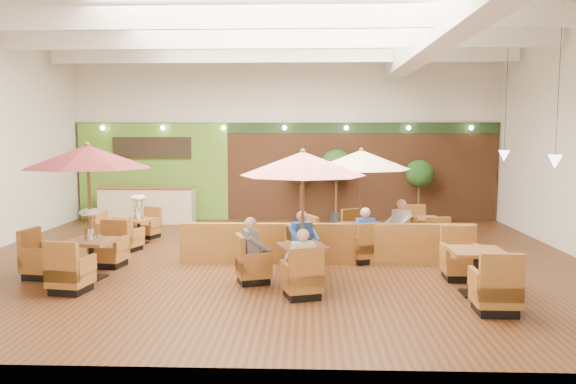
{
  "coord_description": "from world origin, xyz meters",
  "views": [
    {
      "loc": [
        0.78,
        -12.61,
        2.88
      ],
      "look_at": [
        0.3,
        0.5,
        1.5
      ],
      "focal_mm": 35.0,
      "sensor_mm": 36.0,
      "label": 1
    }
  ],
  "objects_px": {
    "diner_3": "(364,229)",
    "table_2": "(361,182)",
    "table_4": "(476,273)",
    "topiary_0": "(301,171)",
    "table_5": "(425,232)",
    "diner_1": "(303,235)",
    "diner_2": "(253,244)",
    "diner_4": "(399,222)",
    "table_1": "(299,187)",
    "table_3": "(131,227)",
    "service_counter": "(147,205)",
    "table_0": "(85,182)",
    "topiary_1": "(336,168)",
    "topiary_2": "(419,176)",
    "diner_0": "(302,256)",
    "booth_divider": "(327,244)"
  },
  "relations": [
    {
      "from": "diner_3",
      "to": "table_2",
      "type": "bearing_deg",
      "value": 67.82
    },
    {
      "from": "table_4",
      "to": "topiary_0",
      "type": "height_order",
      "value": "topiary_0"
    },
    {
      "from": "table_5",
      "to": "diner_1",
      "type": "xyz_separation_m",
      "value": [
        -3.1,
        -2.8,
        0.41
      ]
    },
    {
      "from": "diner_2",
      "to": "table_5",
      "type": "bearing_deg",
      "value": 112.43
    },
    {
      "from": "diner_4",
      "to": "table_1",
      "type": "bearing_deg",
      "value": 109.58
    },
    {
      "from": "diner_1",
      "to": "table_4",
      "type": "bearing_deg",
      "value": 125.07
    },
    {
      "from": "table_3",
      "to": "topiary_0",
      "type": "bearing_deg",
      "value": 60.11
    },
    {
      "from": "table_2",
      "to": "table_3",
      "type": "relative_size",
      "value": 1.12
    },
    {
      "from": "diner_2",
      "to": "diner_3",
      "type": "relative_size",
      "value": 1.05
    },
    {
      "from": "topiary_0",
      "to": "service_counter",
      "type": "bearing_deg",
      "value": -177.68
    },
    {
      "from": "topiary_0",
      "to": "diner_4",
      "type": "xyz_separation_m",
      "value": [
        2.41,
        -4.62,
        -0.88
      ]
    },
    {
      "from": "diner_4",
      "to": "service_counter",
      "type": "bearing_deg",
      "value": 29.06
    },
    {
      "from": "topiary_0",
      "to": "table_0",
      "type": "bearing_deg",
      "value": -119.94
    },
    {
      "from": "table_4",
      "to": "topiary_1",
      "type": "xyz_separation_m",
      "value": [
        -2.1,
        8.01,
        1.36
      ]
    },
    {
      "from": "table_2",
      "to": "table_5",
      "type": "height_order",
      "value": "table_2"
    },
    {
      "from": "table_4",
      "to": "diner_4",
      "type": "bearing_deg",
      "value": 105.08
    },
    {
      "from": "table_1",
      "to": "topiary_2",
      "type": "height_order",
      "value": "table_1"
    },
    {
      "from": "topiary_0",
      "to": "diner_0",
      "type": "distance_m",
      "value": 8.35
    },
    {
      "from": "table_5",
      "to": "service_counter",
      "type": "bearing_deg",
      "value": 145.13
    },
    {
      "from": "table_4",
      "to": "topiary_0",
      "type": "distance_m",
      "value": 8.73
    },
    {
      "from": "table_1",
      "to": "diner_1",
      "type": "bearing_deg",
      "value": 68.5
    },
    {
      "from": "table_3",
      "to": "topiary_2",
      "type": "height_order",
      "value": "topiary_2"
    },
    {
      "from": "table_1",
      "to": "diner_4",
      "type": "bearing_deg",
      "value": 31.78
    },
    {
      "from": "table_1",
      "to": "diner_3",
      "type": "distance_m",
      "value": 2.55
    },
    {
      "from": "topiary_0",
      "to": "diner_2",
      "type": "distance_m",
      "value": 7.45
    },
    {
      "from": "table_3",
      "to": "booth_divider",
      "type": "bearing_deg",
      "value": -1.94
    },
    {
      "from": "diner_1",
      "to": "table_1",
      "type": "bearing_deg",
      "value": 58.58
    },
    {
      "from": "booth_divider",
      "to": "table_1",
      "type": "xyz_separation_m",
      "value": [
        -0.58,
        -1.65,
        1.42
      ]
    },
    {
      "from": "topiary_2",
      "to": "table_3",
      "type": "bearing_deg",
      "value": -155.96
    },
    {
      "from": "booth_divider",
      "to": "diner_2",
      "type": "relative_size",
      "value": 7.9
    },
    {
      "from": "topiary_1",
      "to": "diner_1",
      "type": "height_order",
      "value": "topiary_1"
    },
    {
      "from": "topiary_1",
      "to": "diner_4",
      "type": "relative_size",
      "value": 2.75
    },
    {
      "from": "service_counter",
      "to": "diner_1",
      "type": "bearing_deg",
      "value": -50.74
    },
    {
      "from": "booth_divider",
      "to": "table_0",
      "type": "height_order",
      "value": "table_0"
    },
    {
      "from": "table_0",
      "to": "diner_0",
      "type": "relative_size",
      "value": 3.52
    },
    {
      "from": "service_counter",
      "to": "table_5",
      "type": "bearing_deg",
      "value": -22.63
    },
    {
      "from": "table_1",
      "to": "table_5",
      "type": "xyz_separation_m",
      "value": [
        3.17,
        3.74,
        -1.52
      ]
    },
    {
      "from": "topiary_1",
      "to": "diner_4",
      "type": "bearing_deg",
      "value": -74.54
    },
    {
      "from": "service_counter",
      "to": "table_0",
      "type": "distance_m",
      "value": 7.12
    },
    {
      "from": "topiary_0",
      "to": "diner_1",
      "type": "relative_size",
      "value": 2.74
    },
    {
      "from": "diner_1",
      "to": "diner_4",
      "type": "bearing_deg",
      "value": -169.44
    },
    {
      "from": "table_4",
      "to": "diner_2",
      "type": "xyz_separation_m",
      "value": [
        -4.05,
        0.65,
        0.37
      ]
    },
    {
      "from": "diner_4",
      "to": "topiary_1",
      "type": "bearing_deg",
      "value": -14.48
    },
    {
      "from": "diner_3",
      "to": "booth_divider",
      "type": "bearing_deg",
      "value": 169.03
    },
    {
      "from": "booth_divider",
      "to": "diner_3",
      "type": "bearing_deg",
      "value": 10.51
    },
    {
      "from": "table_2",
      "to": "table_4",
      "type": "relative_size",
      "value": 0.96
    },
    {
      "from": "topiary_2",
      "to": "diner_4",
      "type": "xyz_separation_m",
      "value": [
        -1.36,
        -4.62,
        -0.74
      ]
    },
    {
      "from": "diner_1",
      "to": "topiary_2",
      "type": "bearing_deg",
      "value": -147.19
    },
    {
      "from": "service_counter",
      "to": "table_2",
      "type": "relative_size",
      "value": 1.13
    },
    {
      "from": "table_5",
      "to": "diner_2",
      "type": "xyz_separation_m",
      "value": [
        -4.05,
        -3.74,
        0.42
      ]
    }
  ]
}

